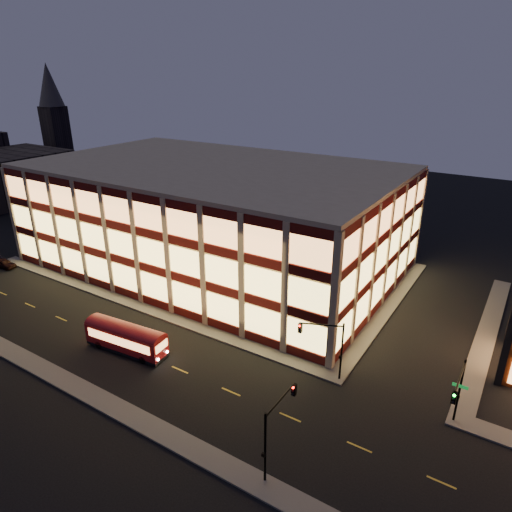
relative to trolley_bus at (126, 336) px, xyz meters
The scene contains 13 objects.
ground 7.41m from the trolley_bus, 117.54° to the left, with size 200.00×200.00×0.00m, color black.
sidewalk_office_south 9.88m from the trolley_bus, 130.57° to the left, with size 54.00×2.00×0.15m, color #514F4C.
sidewalk_office_east 30.61m from the trolley_bus, 49.96° to the left, with size 2.00×30.00×0.15m, color #514F4C.
sidewalk_tower_west 38.61m from the trolley_bus, 37.35° to the left, with size 2.00×30.00×0.15m, color #514F4C.
sidewalk_near 7.57m from the trolley_bus, 116.83° to the right, with size 100.00×2.00×0.15m, color #514F4C.
office_building 24.77m from the trolley_bus, 105.01° to the left, with size 50.45×30.45×14.50m.
church_tower 87.09m from the trolley_bus, 147.68° to the left, with size 5.00×5.00×18.00m, color #2D2621.
church_spire 89.36m from the trolley_bus, 147.68° to the left, with size 6.00×6.00×10.00m, color #4C473F.
traffic_signal_far 20.15m from the trolley_bus, 19.38° to the left, with size 3.79×1.87×6.00m.
traffic_signal_right 30.81m from the trolley_bus, 10.84° to the left, with size 1.20×4.37×6.00m.
traffic_signal_near 20.83m from the trolley_bus, 12.93° to the right, with size 0.32×4.45×6.00m.
trolley_bus is the anchor object (origin of this frame).
parked_car_0 31.37m from the trolley_bus, behind, with size 1.54×3.82×1.30m, color black.
Camera 1 is at (35.54, -32.66, 26.82)m, focal length 32.00 mm.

